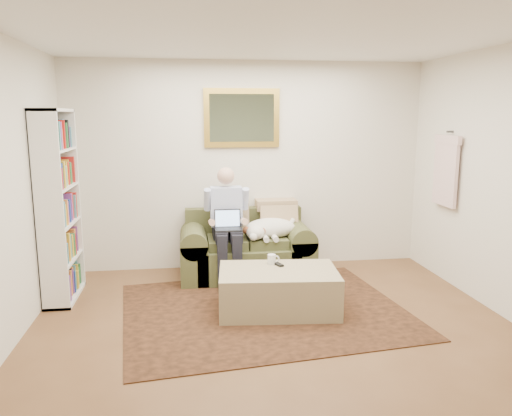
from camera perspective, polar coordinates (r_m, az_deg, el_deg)
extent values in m
cube|color=brown|center=(4.29, 3.36, -16.22)|extent=(4.50, 5.00, 0.01)
cube|color=white|center=(3.89, 3.79, 20.40)|extent=(4.50, 5.00, 0.01)
cube|color=silver|center=(6.33, -0.99, 4.82)|extent=(4.50, 0.01, 2.60)
cube|color=black|center=(5.12, 0.96, -11.56)|extent=(2.98, 2.50, 0.01)
cube|color=brown|center=(6.08, -1.08, -6.05)|extent=(1.20, 0.77, 0.39)
cube|color=brown|center=(6.31, -1.46, -1.74)|extent=(1.46, 0.17, 0.40)
cube|color=brown|center=(6.03, -7.09, -5.82)|extent=(0.32, 0.77, 0.80)
cube|color=brown|center=(6.17, 4.78, -5.38)|extent=(0.32, 0.77, 0.80)
cube|color=brown|center=(5.95, -3.31, -3.94)|extent=(0.46, 0.52, 0.11)
cube|color=brown|center=(6.00, 1.22, -3.78)|extent=(0.46, 0.52, 0.11)
cube|color=black|center=(5.73, -3.18, -2.44)|extent=(0.31, 0.21, 0.02)
cube|color=black|center=(5.81, -3.28, -1.17)|extent=(0.31, 0.06, 0.21)
cube|color=#99BFF2|center=(5.80, -3.28, -1.19)|extent=(0.28, 0.04, 0.18)
cube|color=tan|center=(5.05, 2.55, -9.40)|extent=(1.23, 0.85, 0.42)
cylinder|color=white|center=(5.17, 1.80, -5.87)|extent=(0.08, 0.08, 0.10)
cube|color=black|center=(5.14, 2.54, -6.43)|extent=(0.10, 0.16, 0.02)
cube|color=gold|center=(6.27, -1.64, 10.25)|extent=(0.94, 0.04, 0.72)
cube|color=gray|center=(6.25, -1.62, 10.25)|extent=(0.80, 0.01, 0.58)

